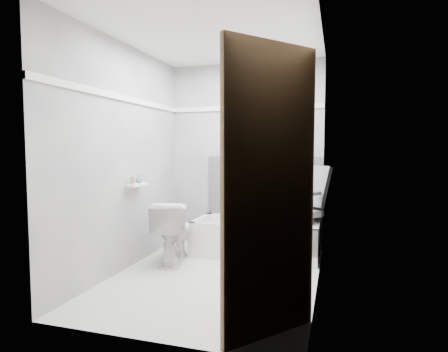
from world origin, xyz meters
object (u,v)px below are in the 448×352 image
at_px(soap_bottle_a, 132,179).
at_px(toilet, 173,232).
at_px(soap_bottle_b, 139,179).
at_px(office_chair, 296,206).
at_px(bathtub, 256,238).
at_px(door, 304,199).

bearing_deg(soap_bottle_a, toilet, 44.68).
relative_size(soap_bottle_a, soap_bottle_b, 1.01).
xyz_separation_m(office_chair, soap_bottle_b, (-1.64, -0.78, 0.35)).
xyz_separation_m(bathtub, toilet, (-0.85, -0.55, 0.14)).
bearing_deg(toilet, door, 120.80).
bearing_deg(bathtub, soap_bottle_a, -143.47).
relative_size(bathtub, office_chair, 1.53).
distance_m(door, soap_bottle_a, 2.34).
bearing_deg(soap_bottle_a, door, -34.98).
relative_size(office_chair, soap_bottle_a, 10.11).
distance_m(toilet, soap_bottle_a, 0.77).
xyz_separation_m(toilet, soap_bottle_a, (-0.32, -0.32, 0.62)).
relative_size(toilet, soap_bottle_b, 7.40).
bearing_deg(door, soap_bottle_b, 142.31).
bearing_deg(bathtub, office_chair, 6.10).
distance_m(soap_bottle_a, soap_bottle_b, 0.14).
distance_m(office_chair, soap_bottle_b, 1.85).
bearing_deg(bathtub, soap_bottle_b, -148.16).
relative_size(toilet, soap_bottle_a, 7.30).
bearing_deg(toilet, soap_bottle_a, 31.53).
distance_m(office_chair, soap_bottle_a, 1.91).
bearing_deg(soap_bottle_b, soap_bottle_a, -90.00).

